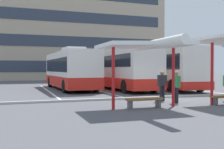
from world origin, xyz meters
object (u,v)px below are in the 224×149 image
at_px(coach_bus_2, 165,69).
at_px(waiting_shelter_0, 147,46).
at_px(waiting_passenger_0, 162,84).
at_px(waiting_passenger_2, 176,85).
at_px(bench_0, 144,100).
at_px(coach_bus_1, 118,69).
at_px(coach_bus_0, 70,71).

bearing_deg(coach_bus_2, waiting_shelter_0, -124.11).
bearing_deg(waiting_passenger_0, waiting_shelter_0, -131.82).
bearing_deg(waiting_passenger_2, bench_0, -155.87).
bearing_deg(coach_bus_1, bench_0, -104.83).
bearing_deg(coach_bus_1, waiting_passenger_0, -95.24).
distance_m(bench_0, waiting_passenger_0, 3.03).
xyz_separation_m(coach_bus_1, waiting_shelter_0, (-2.94, -11.38, 1.01)).
height_order(coach_bus_2, waiting_shelter_0, coach_bus_2).
height_order(bench_0, waiting_passenger_0, waiting_passenger_0).
bearing_deg(waiting_passenger_2, coach_bus_1, 86.68).
bearing_deg(coach_bus_0, waiting_passenger_0, -72.81).
distance_m(waiting_shelter_0, bench_0, 2.44).
distance_m(coach_bus_0, waiting_shelter_0, 12.75).
bearing_deg(coach_bus_0, coach_bus_1, -17.62).
bearing_deg(waiting_passenger_2, coach_bus_2, 62.79).
relative_size(coach_bus_0, waiting_passenger_0, 6.19).
bearing_deg(coach_bus_1, waiting_passenger_2, -93.32).
xyz_separation_m(waiting_shelter_0, waiting_passenger_2, (2.36, 1.33, -1.82)).
xyz_separation_m(waiting_passenger_0, waiting_passenger_2, (0.24, -1.03, -0.02)).
xyz_separation_m(coach_bus_0, waiting_shelter_0, (1.07, -12.65, 1.14)).
height_order(coach_bus_0, bench_0, coach_bus_0).
distance_m(coach_bus_1, coach_bus_2, 4.16).
distance_m(coach_bus_1, waiting_shelter_0, 11.80).
xyz_separation_m(waiting_shelter_0, bench_0, (0.00, 0.28, -2.43)).
distance_m(coach_bus_2, waiting_shelter_0, 12.41).
distance_m(coach_bus_0, waiting_passenger_0, 10.80).
height_order(coach_bus_2, bench_0, coach_bus_2).
distance_m(waiting_passenger_0, waiting_passenger_2, 1.06).
bearing_deg(coach_bus_0, bench_0, -85.05).
bearing_deg(waiting_passenger_0, coach_bus_0, 107.19).
xyz_separation_m(coach_bus_0, bench_0, (1.07, -12.38, -1.28)).
bearing_deg(coach_bus_0, coach_bus_2, -16.72).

